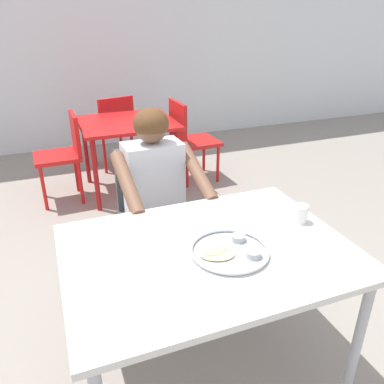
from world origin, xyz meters
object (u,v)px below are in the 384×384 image
at_px(thali_tray, 230,251).
at_px(table_foreground, 208,262).
at_px(chair_foreground, 149,205).
at_px(chair_red_right, 189,136).
at_px(table_background_red, 128,130).
at_px(chair_red_left, 65,151).
at_px(diner_foreground, 159,191).
at_px(drinking_cup, 300,213).
at_px(chair_red_far, 114,126).

bearing_deg(thali_tray, table_foreground, 137.16).
bearing_deg(chair_foreground, chair_red_right, 59.80).
bearing_deg(table_foreground, table_background_red, 86.16).
relative_size(thali_tray, chair_red_left, 0.40).
xyz_separation_m(table_foreground, diner_foreground, (-0.00, 0.72, 0.02)).
xyz_separation_m(table_foreground, drinking_cup, (0.50, 0.05, 0.12)).
xyz_separation_m(table_background_red, chair_red_right, (0.63, 0.02, -0.14)).
relative_size(diner_foreground, table_background_red, 1.33).
distance_m(drinking_cup, chair_foreground, 1.07).
distance_m(thali_tray, chair_foreground, 1.05).
distance_m(table_foreground, chair_red_left, 2.34).
height_order(chair_red_left, chair_red_right, chair_red_right).
xyz_separation_m(chair_red_right, chair_red_far, (-0.65, 0.63, 0.01)).
bearing_deg(thali_tray, chair_red_far, 88.82).
xyz_separation_m(thali_tray, chair_foreground, (-0.08, 1.02, -0.26)).
bearing_deg(drinking_cup, diner_foreground, 126.58).
bearing_deg(diner_foreground, thali_tray, -84.73).
xyz_separation_m(diner_foreground, chair_red_far, (0.13, 2.21, -0.20)).
xyz_separation_m(table_background_red, chair_red_far, (-0.02, 0.64, -0.13)).
bearing_deg(chair_red_far, chair_red_left, -131.53).
xyz_separation_m(chair_foreground, diner_foreground, (0.01, -0.23, 0.21)).
xyz_separation_m(thali_tray, chair_red_left, (-0.51, 2.35, -0.26)).
bearing_deg(chair_red_far, chair_red_right, -43.91).
relative_size(thali_tray, chair_red_far, 0.40).
distance_m(chair_foreground, chair_red_right, 1.57).
height_order(table_foreground, chair_red_far, chair_red_far).
height_order(table_background_red, chair_red_right, chair_red_right).
relative_size(thali_tray, table_background_red, 0.38).
distance_m(thali_tray, table_background_red, 2.36).
distance_m(thali_tray, drinking_cup, 0.44).
relative_size(table_foreground, drinking_cup, 14.03).
bearing_deg(diner_foreground, table_background_red, 84.30).
xyz_separation_m(thali_tray, table_background_red, (0.08, 2.36, -0.13)).
bearing_deg(table_background_red, chair_red_far, 91.98).
distance_m(drinking_cup, chair_red_left, 2.44).
bearing_deg(drinking_cup, chair_red_right, 82.75).
distance_m(table_foreground, chair_red_right, 2.45).
bearing_deg(chair_red_left, table_foreground, -79.06).
bearing_deg(chair_red_far, table_background_red, -88.02).
xyz_separation_m(table_foreground, table_background_red, (0.15, 2.29, -0.05)).
bearing_deg(table_background_red, chair_red_right, 1.58).
bearing_deg(chair_foreground, chair_red_far, 85.94).
distance_m(thali_tray, diner_foreground, 0.79).
bearing_deg(chair_red_right, chair_red_left, -178.97).
relative_size(table_foreground, table_background_red, 1.37).
bearing_deg(chair_red_right, thali_tray, -106.69).
xyz_separation_m(diner_foreground, chair_red_left, (-0.44, 1.57, -0.21)).
bearing_deg(table_foreground, chair_red_left, 100.94).
bearing_deg(table_background_red, table_foreground, -93.84).
xyz_separation_m(chair_red_left, chair_red_right, (1.23, 0.02, -0.00)).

